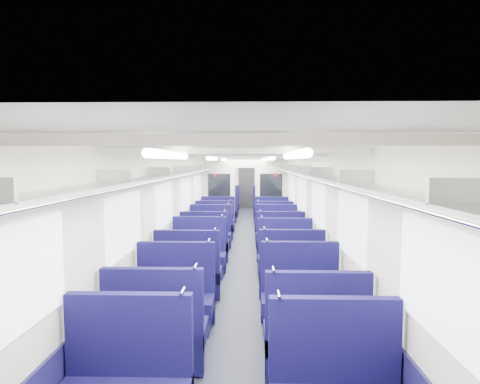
# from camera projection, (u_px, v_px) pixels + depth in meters

# --- Properties ---
(floor) EXTENTS (2.80, 18.00, 0.01)m
(floor) POSITION_uv_depth(u_px,v_px,m) (243.00, 248.00, 10.15)
(floor) COLOR black
(floor) RESTS_ON ground
(ceiling) EXTENTS (2.80, 18.00, 0.01)m
(ceiling) POSITION_uv_depth(u_px,v_px,m) (244.00, 156.00, 9.97)
(ceiling) COLOR white
(ceiling) RESTS_ON wall_left
(wall_left) EXTENTS (0.02, 18.00, 2.35)m
(wall_left) POSITION_uv_depth(u_px,v_px,m) (189.00, 202.00, 10.09)
(wall_left) COLOR beige
(wall_left) RESTS_ON floor
(dado_left) EXTENTS (0.03, 17.90, 0.70)m
(dado_left) POSITION_uv_depth(u_px,v_px,m) (189.00, 234.00, 10.16)
(dado_left) COLOR #14113B
(dado_left) RESTS_ON floor
(wall_right) EXTENTS (0.02, 18.00, 2.35)m
(wall_right) POSITION_uv_depth(u_px,v_px,m) (299.00, 202.00, 10.03)
(wall_right) COLOR beige
(wall_right) RESTS_ON floor
(dado_right) EXTENTS (0.03, 17.90, 0.70)m
(dado_right) POSITION_uv_depth(u_px,v_px,m) (298.00, 235.00, 10.09)
(dado_right) COLOR #14113B
(dado_right) RESTS_ON floor
(wall_far) EXTENTS (2.80, 0.02, 2.35)m
(wall_far) POSITION_uv_depth(u_px,v_px,m) (246.00, 183.00, 19.03)
(wall_far) COLOR beige
(wall_far) RESTS_ON floor
(luggage_rack_left) EXTENTS (0.36, 17.40, 0.18)m
(luggage_rack_left) POSITION_uv_depth(u_px,v_px,m) (196.00, 171.00, 10.03)
(luggage_rack_left) COLOR #B2B5BA
(luggage_rack_left) RESTS_ON wall_left
(luggage_rack_right) EXTENTS (0.36, 17.40, 0.18)m
(luggage_rack_right) POSITION_uv_depth(u_px,v_px,m) (292.00, 171.00, 9.97)
(luggage_rack_right) COLOR #B2B5BA
(luggage_rack_right) RESTS_ON wall_right
(windows) EXTENTS (2.78, 15.60, 0.75)m
(windows) POSITION_uv_depth(u_px,v_px,m) (243.00, 194.00, 9.58)
(windows) COLOR white
(windows) RESTS_ON wall_left
(ceiling_fittings) EXTENTS (2.70, 16.06, 0.11)m
(ceiling_fittings) POSITION_uv_depth(u_px,v_px,m) (243.00, 158.00, 9.71)
(ceiling_fittings) COLOR silver
(ceiling_fittings) RESTS_ON ceiling
(end_door) EXTENTS (0.75, 0.06, 2.00)m
(end_door) POSITION_uv_depth(u_px,v_px,m) (246.00, 187.00, 18.98)
(end_door) COLOR black
(end_door) RESTS_ON floor
(bulkhead) EXTENTS (2.80, 0.10, 2.35)m
(bulkhead) POSITION_uv_depth(u_px,v_px,m) (245.00, 190.00, 13.42)
(bulkhead) COLOR silver
(bulkhead) RESTS_ON floor
(seat_4) EXTENTS (1.04, 0.57, 1.16)m
(seat_4) POSITION_uv_depth(u_px,v_px,m) (156.00, 336.00, 4.20)
(seat_4) COLOR #110E46
(seat_4) RESTS_ON floor
(seat_5) EXTENTS (1.04, 0.57, 1.16)m
(seat_5) POSITION_uv_depth(u_px,v_px,m) (315.00, 341.00, 4.07)
(seat_5) COLOR #110E46
(seat_5) RESTS_ON floor
(seat_6) EXTENTS (1.04, 0.57, 1.16)m
(seat_6) POSITION_uv_depth(u_px,v_px,m) (175.00, 302.00, 5.23)
(seat_6) COLOR #110E46
(seat_6) RESTS_ON floor
(seat_7) EXTENTS (1.04, 0.57, 1.16)m
(seat_7) POSITION_uv_depth(u_px,v_px,m) (300.00, 301.00, 5.24)
(seat_7) COLOR #110E46
(seat_7) RESTS_ON floor
(seat_8) EXTENTS (1.04, 0.57, 1.16)m
(seat_8) POSITION_uv_depth(u_px,v_px,m) (189.00, 276.00, 6.42)
(seat_8) COLOR #110E46
(seat_8) RESTS_ON floor
(seat_9) EXTENTS (1.04, 0.57, 1.16)m
(seat_9) POSITION_uv_depth(u_px,v_px,m) (291.00, 275.00, 6.47)
(seat_9) COLOR #110E46
(seat_9) RESTS_ON floor
(seat_10) EXTENTS (1.04, 0.57, 1.16)m
(seat_10) POSITION_uv_depth(u_px,v_px,m) (199.00, 257.00, 7.67)
(seat_10) COLOR #110E46
(seat_10) RESTS_ON floor
(seat_11) EXTENTS (1.04, 0.57, 1.16)m
(seat_11) POSITION_uv_depth(u_px,v_px,m) (285.00, 260.00, 7.47)
(seat_11) COLOR #110E46
(seat_11) RESTS_ON floor
(seat_12) EXTENTS (1.04, 0.57, 1.16)m
(seat_12) POSITION_uv_depth(u_px,v_px,m) (205.00, 245.00, 8.75)
(seat_12) COLOR #110E46
(seat_12) RESTS_ON floor
(seat_13) EXTENTS (1.04, 0.57, 1.16)m
(seat_13) POSITION_uv_depth(u_px,v_px,m) (280.00, 245.00, 8.76)
(seat_13) COLOR #110E46
(seat_13) RESTS_ON floor
(seat_14) EXTENTS (1.04, 0.57, 1.16)m
(seat_14) POSITION_uv_depth(u_px,v_px,m) (210.00, 236.00, 9.86)
(seat_14) COLOR #110E46
(seat_14) RESTS_ON floor
(seat_15) EXTENTS (1.04, 0.57, 1.16)m
(seat_15) POSITION_uv_depth(u_px,v_px,m) (277.00, 236.00, 9.88)
(seat_15) COLOR #110E46
(seat_15) RESTS_ON floor
(seat_16) EXTENTS (1.04, 0.57, 1.16)m
(seat_16) POSITION_uv_depth(u_px,v_px,m) (215.00, 227.00, 11.14)
(seat_16) COLOR #110E46
(seat_16) RESTS_ON floor
(seat_17) EXTENTS (1.04, 0.57, 1.16)m
(seat_17) POSITION_uv_depth(u_px,v_px,m) (274.00, 228.00, 10.99)
(seat_17) COLOR #110E46
(seat_17) RESTS_ON floor
(seat_18) EXTENTS (1.04, 0.57, 1.16)m
(seat_18) POSITION_uv_depth(u_px,v_px,m) (218.00, 222.00, 12.17)
(seat_18) COLOR #110E46
(seat_18) RESTS_ON floor
(seat_19) EXTENTS (1.04, 0.57, 1.16)m
(seat_19) POSITION_uv_depth(u_px,v_px,m) (272.00, 222.00, 12.09)
(seat_19) COLOR #110E46
(seat_19) RESTS_ON floor
(seat_20) EXTENTS (1.04, 0.57, 1.16)m
(seat_20) POSITION_uv_depth(u_px,v_px,m) (222.00, 213.00, 14.22)
(seat_20) COLOR #110E46
(seat_20) RESTS_ON floor
(seat_21) EXTENTS (1.04, 0.57, 1.16)m
(seat_21) POSITION_uv_depth(u_px,v_px,m) (269.00, 214.00, 14.11)
(seat_21) COLOR #110E46
(seat_21) RESTS_ON floor
(seat_22) EXTENTS (1.04, 0.57, 1.16)m
(seat_22) POSITION_uv_depth(u_px,v_px,m) (224.00, 209.00, 15.39)
(seat_22) COLOR #110E46
(seat_22) RESTS_ON floor
(seat_23) EXTENTS (1.04, 0.57, 1.16)m
(seat_23) POSITION_uv_depth(u_px,v_px,m) (267.00, 209.00, 15.35)
(seat_23) COLOR #110E46
(seat_23) RESTS_ON floor
(seat_24) EXTENTS (1.04, 0.57, 1.16)m
(seat_24) POSITION_uv_depth(u_px,v_px,m) (226.00, 206.00, 16.54)
(seat_24) COLOR #110E46
(seat_24) RESTS_ON floor
(seat_25) EXTENTS (1.04, 0.57, 1.16)m
(seat_25) POSITION_uv_depth(u_px,v_px,m) (266.00, 206.00, 16.48)
(seat_25) COLOR #110E46
(seat_25) RESTS_ON floor
(seat_26) EXTENTS (1.04, 0.57, 1.16)m
(seat_26) POSITION_uv_depth(u_px,v_px,m) (228.00, 203.00, 17.76)
(seat_26) COLOR #110E46
(seat_26) RESTS_ON floor
(seat_27) EXTENTS (1.04, 0.57, 1.16)m
(seat_27) POSITION_uv_depth(u_px,v_px,m) (265.00, 203.00, 17.72)
(seat_27) COLOR #110E46
(seat_27) RESTS_ON floor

